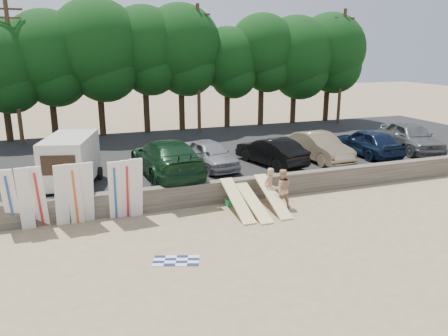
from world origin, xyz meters
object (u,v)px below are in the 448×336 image
(box_trailer, at_px, (71,159))
(car_5, at_px, (367,142))
(beachgoer_b, at_px, (282,188))
(beachgoer_a, at_px, (269,186))
(car_1, at_px, (166,158))
(car_6, at_px, (410,137))
(car_3, at_px, (271,151))
(car_4, at_px, (319,147))
(cooler, at_px, (230,202))
(car_2, at_px, (210,154))

(box_trailer, relative_size, car_5, 0.86)
(beachgoer_b, bearing_deg, box_trailer, -10.97)
(beachgoer_a, xyz_separation_m, beachgoer_b, (0.31, -0.58, 0.03))
(box_trailer, height_order, car_1, box_trailer)
(car_6, bearing_deg, car_3, -168.30)
(car_4, height_order, beachgoer_b, car_4)
(car_1, bearing_deg, beachgoer_b, 129.13)
(beachgoer_a, bearing_deg, cooler, -44.85)
(beachgoer_b, bearing_deg, car_2, -57.84)
(car_4, xyz_separation_m, cooler, (-6.54, -3.39, -1.30))
(car_1, xyz_separation_m, cooler, (2.05, -3.35, -1.42))
(car_5, relative_size, beachgoer_a, 2.77)
(car_2, bearing_deg, beachgoer_a, -81.06)
(car_3, relative_size, beachgoer_b, 2.55)
(car_4, bearing_deg, car_5, -2.37)
(car_1, distance_m, beachgoer_a, 5.34)
(car_2, distance_m, car_3, 3.29)
(box_trailer, distance_m, car_3, 10.08)
(car_2, relative_size, car_4, 0.91)
(car_1, distance_m, beachgoer_b, 5.97)
(car_4, distance_m, beachgoer_b, 6.30)
(box_trailer, distance_m, car_6, 19.41)
(car_3, distance_m, car_6, 9.34)
(car_1, bearing_deg, car_5, 176.31)
(car_4, bearing_deg, beachgoer_a, -145.61)
(beachgoer_a, bearing_deg, car_5, 172.92)
(beachgoer_b, bearing_deg, car_3, -96.59)
(car_4, relative_size, beachgoer_a, 2.76)
(car_5, bearing_deg, car_3, -2.11)
(cooler, bearing_deg, box_trailer, 149.72)
(car_2, relative_size, beachgoer_b, 2.42)
(box_trailer, distance_m, beachgoer_b, 9.35)
(car_4, height_order, cooler, car_4)
(car_4, bearing_deg, cooler, -156.07)
(car_1, distance_m, car_3, 5.66)
(car_2, height_order, cooler, car_2)
(box_trailer, height_order, car_6, box_trailer)
(car_2, height_order, car_3, car_3)
(car_1, bearing_deg, car_3, 176.52)
(car_4, bearing_deg, car_2, 171.50)
(box_trailer, relative_size, car_4, 0.86)
(car_3, xyz_separation_m, car_4, (2.93, -0.03, 0.03))
(beachgoer_b, bearing_deg, car_6, -144.33)
(car_1, distance_m, car_2, 2.48)
(beachgoer_a, height_order, cooler, beachgoer_a)
(car_1, bearing_deg, car_2, -170.66)
(car_4, bearing_deg, car_3, 175.90)
(car_2, bearing_deg, car_1, -174.88)
(car_1, xyz_separation_m, car_2, (2.41, 0.58, -0.17))
(beachgoer_a, bearing_deg, box_trailer, -54.23)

